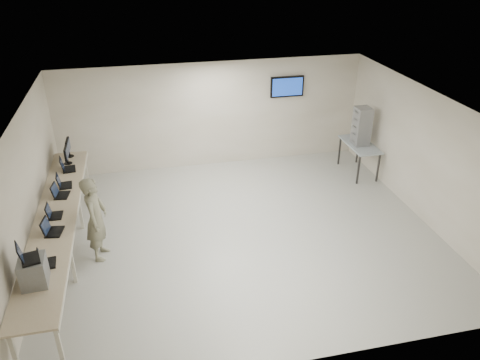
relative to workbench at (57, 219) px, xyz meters
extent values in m
cube|color=#B4B3A7|center=(3.59, 0.00, -0.83)|extent=(8.00, 7.00, 0.01)
cube|color=silver|center=(3.59, 0.00, 1.97)|extent=(8.00, 7.00, 0.01)
cube|color=silver|center=(3.59, 3.50, 0.57)|extent=(8.00, 0.01, 2.80)
cube|color=silver|center=(3.59, -3.50, 0.57)|extent=(8.00, 0.01, 2.80)
cube|color=silver|center=(-0.41, 0.00, 0.57)|extent=(0.01, 7.00, 2.80)
cube|color=silver|center=(7.59, 0.00, 0.57)|extent=(0.01, 7.00, 2.80)
cube|color=#2D2B2B|center=(5.59, 3.48, 1.22)|extent=(0.15, 0.04, 0.15)
cube|color=black|center=(5.59, 3.44, 1.22)|extent=(0.90, 0.06, 0.55)
cube|color=#143AA4|center=(5.59, 3.40, 1.22)|extent=(0.82, 0.01, 0.47)
cube|color=#BCAF8E|center=(-0.01, 0.00, 0.05)|extent=(0.75, 6.00, 0.04)
cube|color=beige|center=(0.36, 0.00, 0.02)|extent=(0.02, 6.00, 0.06)
cube|color=beige|center=(-0.31, -2.85, -0.40)|extent=(0.06, 0.06, 0.86)
cube|color=beige|center=(0.29, -2.85, -0.40)|extent=(0.06, 0.06, 0.86)
cube|color=beige|center=(-0.31, -0.90, -0.40)|extent=(0.06, 0.06, 0.86)
cube|color=beige|center=(0.29, -0.90, -0.40)|extent=(0.06, 0.06, 0.86)
cube|color=beige|center=(-0.31, 0.90, -0.40)|extent=(0.06, 0.06, 0.86)
cube|color=beige|center=(0.29, 0.90, -0.40)|extent=(0.06, 0.06, 0.86)
cube|color=beige|center=(-0.31, 2.85, -0.40)|extent=(0.06, 0.06, 0.86)
cube|color=beige|center=(0.29, 2.85, -0.40)|extent=(0.06, 0.06, 0.86)
cube|color=gray|center=(-0.06, -1.96, 0.30)|extent=(0.40, 0.45, 0.45)
cube|color=black|center=(-0.06, -1.96, 0.53)|extent=(0.33, 0.40, 0.02)
cube|color=black|center=(-0.19, -1.96, 0.67)|extent=(0.15, 0.33, 0.25)
cube|color=#151F34|center=(-0.17, -1.96, 0.67)|extent=(0.12, 0.29, 0.21)
cube|color=black|center=(0.05, -1.50, 0.08)|extent=(0.26, 0.34, 0.02)
cube|color=black|center=(-0.07, -1.50, 0.21)|extent=(0.09, 0.31, 0.23)
cube|color=#151F34|center=(-0.05, -1.50, 0.21)|extent=(0.07, 0.27, 0.19)
cube|color=black|center=(0.04, -0.58, 0.08)|extent=(0.32, 0.40, 0.02)
cube|color=black|center=(-0.10, -0.58, 0.23)|extent=(0.12, 0.35, 0.26)
cube|color=#151F34|center=(-0.08, -0.58, 0.23)|extent=(0.10, 0.31, 0.22)
cube|color=black|center=(-0.01, -0.01, 0.08)|extent=(0.24, 0.33, 0.02)
cube|color=black|center=(-0.12, -0.01, 0.21)|extent=(0.07, 0.31, 0.23)
cube|color=#151F34|center=(-0.11, -0.01, 0.21)|extent=(0.05, 0.27, 0.19)
cube|color=black|center=(0.02, 0.78, 0.08)|extent=(0.30, 0.38, 0.02)
cube|color=black|center=(-0.11, 0.78, 0.22)|extent=(0.11, 0.34, 0.25)
cube|color=#151F34|center=(-0.09, 0.78, 0.22)|extent=(0.09, 0.30, 0.21)
cube|color=black|center=(0.05, 1.21, 0.08)|extent=(0.28, 0.37, 0.02)
cube|color=black|center=(-0.08, 1.21, 0.22)|extent=(0.10, 0.33, 0.25)
cube|color=#151F34|center=(-0.07, 1.21, 0.22)|extent=(0.07, 0.29, 0.21)
cube|color=black|center=(0.04, 2.00, 0.09)|extent=(0.31, 0.41, 0.02)
cube|color=black|center=(-0.09, 2.00, 0.23)|extent=(0.11, 0.36, 0.27)
cube|color=#151F34|center=(-0.08, 2.00, 0.23)|extent=(0.09, 0.32, 0.22)
cylinder|color=black|center=(-0.01, 2.34, 0.08)|extent=(0.19, 0.19, 0.01)
cube|color=black|center=(-0.01, 2.34, 0.16)|extent=(0.04, 0.03, 0.15)
cube|color=black|center=(-0.01, 2.34, 0.35)|extent=(0.05, 0.42, 0.28)
cube|color=#151F34|center=(0.01, 2.34, 0.35)|extent=(0.00, 0.38, 0.24)
cylinder|color=black|center=(-0.01, 2.74, 0.08)|extent=(0.19, 0.19, 0.01)
cube|color=black|center=(-0.01, 2.74, 0.17)|extent=(0.04, 0.03, 0.15)
cube|color=black|center=(-0.01, 2.74, 0.36)|extent=(0.05, 0.44, 0.29)
cube|color=#151F34|center=(0.01, 2.74, 0.36)|extent=(0.00, 0.40, 0.25)
imported|color=gray|center=(0.72, -0.19, 0.03)|extent=(0.52, 0.69, 1.70)
cube|color=#98A2A8|center=(7.19, 2.10, -0.02)|extent=(0.64, 1.37, 0.04)
cube|color=#2D2B2B|center=(6.92, 1.51, -0.43)|extent=(0.04, 0.04, 0.79)
cube|color=#2D2B2B|center=(6.92, 2.69, -0.43)|extent=(0.04, 0.04, 0.79)
cube|color=#2D2B2B|center=(7.46, 1.51, -0.43)|extent=(0.04, 0.04, 0.79)
cube|color=#2D2B2B|center=(7.46, 2.69, -0.43)|extent=(0.04, 0.04, 0.79)
cube|color=gray|center=(7.17, 2.10, 0.09)|extent=(0.37, 0.41, 0.20)
cube|color=gray|center=(7.17, 2.10, 0.29)|extent=(0.37, 0.41, 0.20)
cube|color=gray|center=(7.17, 2.10, 0.48)|extent=(0.37, 0.41, 0.20)
cube|color=gray|center=(7.17, 2.10, 0.68)|extent=(0.37, 0.41, 0.20)
cube|color=gray|center=(7.17, 2.10, 0.87)|extent=(0.37, 0.41, 0.20)
camera|label=1|loc=(1.74, -8.05, 4.74)|focal=35.00mm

